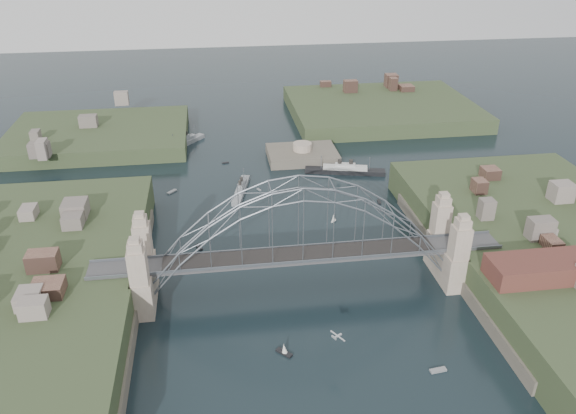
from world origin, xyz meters
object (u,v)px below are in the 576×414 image
(ocean_liner, at_px, (345,170))
(fort_island, at_px, (302,160))
(naval_cruiser_near, at_px, (241,189))
(bridge, at_px, (301,238))
(wharf_shed, at_px, (541,269))
(naval_cruiser_far, at_px, (185,142))

(ocean_liner, bearing_deg, fort_island, 130.21)
(naval_cruiser_near, bearing_deg, ocean_liner, 15.19)
(fort_island, xyz_separation_m, naval_cruiser_near, (-21.17, -21.78, 1.19))
(naval_cruiser_near, distance_m, ocean_liner, 33.35)
(bridge, relative_size, wharf_shed, 4.20)
(bridge, xyz_separation_m, ocean_liner, (23.02, 56.96, -11.40))
(fort_island, xyz_separation_m, ocean_liner, (11.02, -13.04, 1.26))
(naval_cruiser_near, bearing_deg, wharf_shed, -49.49)
(naval_cruiser_far, xyz_separation_m, ocean_liner, (48.82, -30.90, -0.04))
(fort_island, relative_size, wharf_shed, 1.10)
(fort_island, relative_size, ocean_liner, 0.90)
(fort_island, height_order, naval_cruiser_far, naval_cruiser_far)
(wharf_shed, distance_m, naval_cruiser_far, 123.81)
(bridge, height_order, naval_cruiser_far, bridge)
(naval_cruiser_far, distance_m, ocean_liner, 57.77)
(fort_island, distance_m, naval_cruiser_near, 30.39)
(fort_island, bearing_deg, wharf_shed, -69.15)
(wharf_shed, relative_size, ocean_liner, 0.82)
(bridge, distance_m, ocean_liner, 62.49)
(bridge, height_order, naval_cruiser_near, bridge)
(fort_island, xyz_separation_m, wharf_shed, (32.00, -84.00, 10.34))
(naval_cruiser_near, height_order, ocean_liner, ocean_liner)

